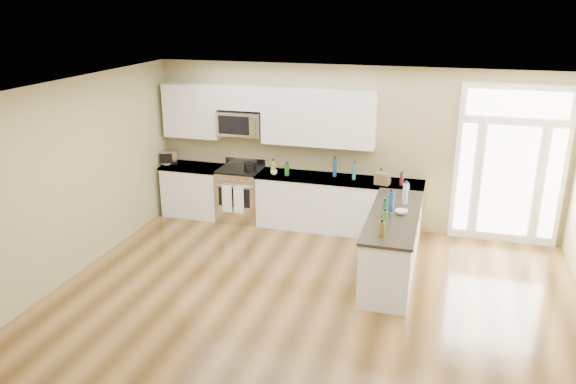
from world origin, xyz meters
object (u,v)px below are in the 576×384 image
Objects in this scene: stockpot at (250,166)px; toaster_oven at (169,157)px; kitchen_range at (240,194)px; peninsula_cabinet at (392,246)px.

stockpot is 0.77× the size of toaster_oven.
stockpot is at bearing -23.92° from toaster_oven.
toaster_oven is (-1.40, 0.03, 0.58)m from kitchen_range.
kitchen_range is 4.84× the size of stockpot.
peninsula_cabinet is 4.57m from toaster_oven.
stockpot is (0.22, -0.03, 0.56)m from kitchen_range.
toaster_oven is at bearing 177.95° from stockpot.
kitchen_range is 1.51m from toaster_oven.
toaster_oven is (-1.61, 0.06, 0.03)m from stockpot.
peninsula_cabinet is at bearing -28.03° from stockpot.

